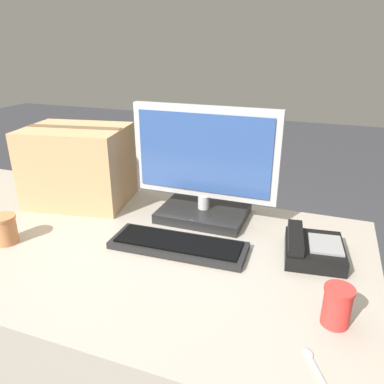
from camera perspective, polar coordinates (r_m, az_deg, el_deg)
name	(u,v)px	position (r m, az deg, el deg)	size (l,w,h in m)	color
office_desk	(107,321)	(1.54, -12.83, -18.67)	(1.80, 0.90, 0.73)	#A89E8E
monitor	(204,173)	(1.37, 1.84, 2.88)	(0.54, 0.24, 0.42)	black
keyboard	(178,245)	(1.22, -2.11, -8.06)	(0.45, 0.17, 0.03)	black
desk_phone	(312,248)	(1.23, 17.80, -8.20)	(0.20, 0.22, 0.08)	black
paper_cup_left	(5,229)	(1.38, -26.64, -5.10)	(0.08, 0.08, 0.10)	#BC7547
paper_cup_right	(337,306)	(0.97, 21.23, -15.87)	(0.07, 0.07, 0.10)	red
spoon	(315,368)	(0.89, 18.29, -24.07)	(0.08, 0.14, 0.00)	#B2B2B7
cardboard_box	(79,165)	(1.59, -16.90, 3.92)	(0.44, 0.35, 0.31)	tan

